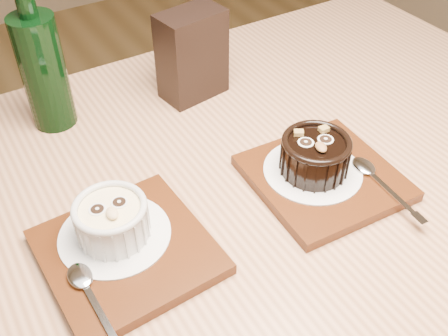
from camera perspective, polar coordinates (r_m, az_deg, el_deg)
The scene contains 11 objects.
table at distance 0.74m, azimuth 0.66°, elevation -8.36°, with size 1.20×0.80×0.75m.
tray_left at distance 0.62m, azimuth -10.50°, elevation -8.97°, with size 0.18×0.18×0.01m, color #4F240D.
doily_left at distance 0.62m, azimuth -11.79°, elevation -7.10°, with size 0.13×0.13×0.00m, color white.
ramekin_white at distance 0.60m, azimuth -12.14°, elevation -5.41°, with size 0.08×0.08×0.05m.
spoon_left at distance 0.57m, azimuth -14.10°, elevation -13.65°, with size 0.03×0.13×0.01m, color white, non-canonical shape.
tray_right at distance 0.70m, azimuth 10.77°, elevation -1.05°, with size 0.18×0.18×0.01m, color #4F240D.
doily_right at distance 0.70m, azimuth 9.63°, elevation -0.27°, with size 0.13×0.13×0.00m, color white.
ramekin_dark at distance 0.68m, azimuth 9.89°, elevation 1.53°, with size 0.09×0.09×0.05m.
spoon_right at distance 0.70m, azimuth 16.72°, elevation -1.45°, with size 0.03×0.13×0.01m, color white, non-canonical shape.
condiment_stand at distance 0.83m, azimuth -3.50°, elevation 12.18°, with size 0.10×0.06×0.14m, color black.
green_bottle at distance 0.79m, azimuth -19.13°, elevation 10.25°, with size 0.06×0.06×0.24m.
Camera 1 is at (-0.02, -0.23, 1.23)m, focal length 42.00 mm.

